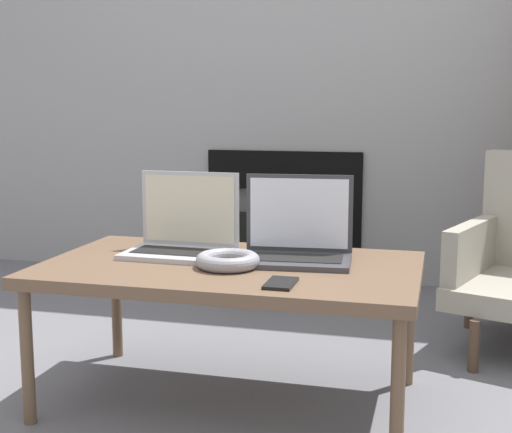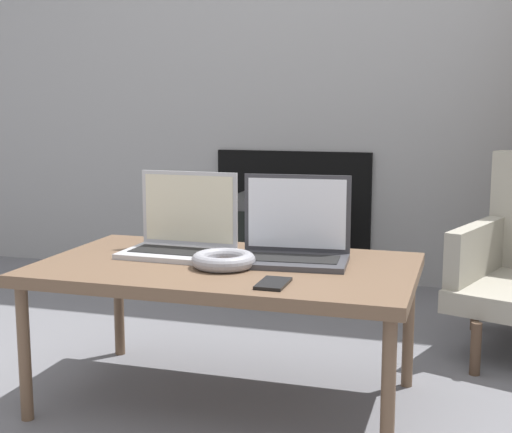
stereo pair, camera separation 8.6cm
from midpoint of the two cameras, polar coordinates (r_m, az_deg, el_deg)
The scene contains 7 objects.
wall_back at distance 3.67m, azimuth 6.88°, elevation 14.93°, with size 7.00×0.08×2.60m.
table at distance 2.13m, azimuth -1.18°, elevation -4.66°, with size 1.11×0.65×0.43m.
laptop_left at distance 2.26m, azimuth -4.88°, elevation -1.45°, with size 0.34×0.23×0.26m.
laptop_right at distance 2.15m, azimuth 4.19°, elevation -1.97°, with size 0.35×0.25×0.26m.
headphones at distance 2.07m, azimuth -1.42°, elevation -3.51°, with size 0.19×0.19×0.04m.
phone at distance 1.87m, azimuth 2.71°, elevation -5.38°, with size 0.07×0.13×0.01m.
tv at distance 3.48m, azimuth 2.70°, elevation -2.10°, with size 0.45×0.46×0.47m.
Camera 2 is at (0.68, -1.62, 0.90)m, focal length 50.00 mm.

